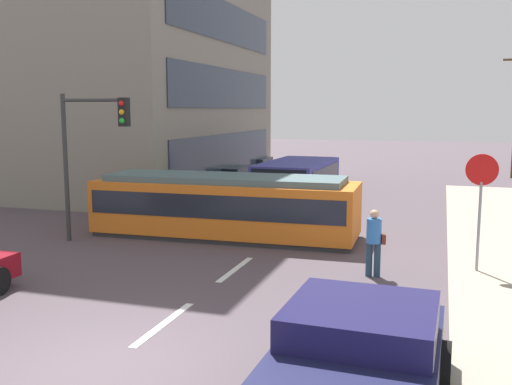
{
  "coord_description": "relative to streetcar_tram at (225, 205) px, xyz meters",
  "views": [
    {
      "loc": [
        4.94,
        -7.5,
        4.08
      ],
      "look_at": [
        -0.2,
        8.34,
        1.67
      ],
      "focal_mm": 40.39,
      "sensor_mm": 36.0,
      "label": 1
    }
  ],
  "objects": [
    {
      "name": "streetcar_tram",
      "position": [
        0.0,
        0.0,
        0.0
      ],
      "size": [
        8.54,
        2.8,
        1.99
      ],
      "color": "orange",
      "rests_on": "ground"
    },
    {
      "name": "traffic_light_mast",
      "position": [
        -3.52,
        -2.08,
        2.15
      ],
      "size": [
        2.32,
        0.33,
        4.55
      ],
      "color": "#333333",
      "rests_on": "ground"
    },
    {
      "name": "lane_stripe_4",
      "position": [
        1.65,
        12.0,
        -1.03
      ],
      "size": [
        0.16,
        2.4,
        0.01
      ],
      "primitive_type": "cube",
      "color": "silver",
      "rests_on": "ground"
    },
    {
      "name": "lane_stripe_1",
      "position": [
        1.65,
        -7.57,
        -1.03
      ],
      "size": [
        0.16,
        2.4,
        0.01
      ],
      "primitive_type": "cube",
      "color": "silver",
      "rests_on": "ground"
    },
    {
      "name": "city_bus",
      "position": [
        0.63,
        7.11,
        0.03
      ],
      "size": [
        2.67,
        5.68,
        1.85
      ],
      "color": "#3B3E98",
      "rests_on": "ground"
    },
    {
      "name": "pedestrian_crossing",
      "position": [
        5.1,
        -3.12,
        -0.09
      ],
      "size": [
        0.48,
        0.36,
        1.67
      ],
      "color": "#1F394C",
      "rests_on": "ground"
    },
    {
      "name": "lane_stripe_3",
      "position": [
        1.65,
        6.0,
        -1.03
      ],
      "size": [
        0.16,
        2.4,
        0.01
      ],
      "primitive_type": "cube",
      "color": "silver",
      "rests_on": "ground"
    },
    {
      "name": "ground_plane",
      "position": [
        1.65,
        0.43,
        -1.03
      ],
      "size": [
        120.0,
        120.0,
        0.0
      ],
      "primitive_type": "plane",
      "color": "#4F444B"
    },
    {
      "name": "stop_sign",
      "position": [
        7.52,
        -2.27,
        1.16
      ],
      "size": [
        0.76,
        0.07,
        2.88
      ],
      "color": "gray",
      "rests_on": "sidewalk_curb_right"
    },
    {
      "name": "pickup_truck_parked",
      "position": [
        5.67,
        -10.27,
        -0.23
      ],
      "size": [
        2.39,
        5.06,
        1.55
      ],
      "color": "#181A3F",
      "rests_on": "ground"
    },
    {
      "name": "corner_building",
      "position": [
        -11.82,
        10.13,
        8.57
      ],
      "size": [
        16.16,
        15.48,
        19.2
      ],
      "color": "gray",
      "rests_on": "ground"
    },
    {
      "name": "parked_sedan_far",
      "position": [
        -3.71,
        10.43,
        -0.41
      ],
      "size": [
        2.02,
        4.14,
        1.19
      ],
      "color": "#3E543E",
      "rests_on": "ground"
    },
    {
      "name": "lane_stripe_2",
      "position": [
        1.65,
        -3.57,
        -1.03
      ],
      "size": [
        0.16,
        2.4,
        0.01
      ],
      "primitive_type": "cube",
      "color": "silver",
      "rests_on": "ground"
    },
    {
      "name": "parked_sedan_furthest",
      "position": [
        -4.14,
        16.02,
        -0.41
      ],
      "size": [
        1.98,
        4.14,
        1.19
      ],
      "color": "silver",
      "rests_on": "ground"
    },
    {
      "name": "parked_sedan_mid",
      "position": [
        -3.39,
        3.96,
        -0.41
      ],
      "size": [
        2.17,
        4.33,
        1.19
      ],
      "color": "silver",
      "rests_on": "ground"
    }
  ]
}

